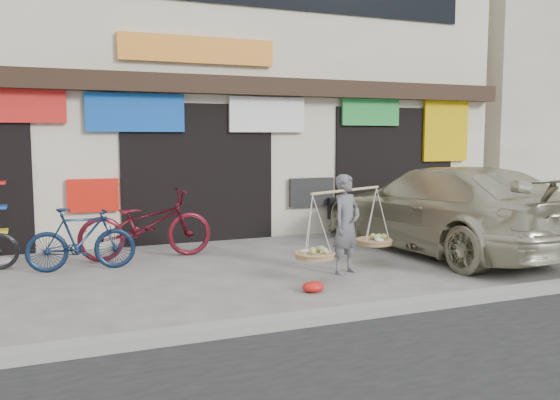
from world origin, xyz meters
name	(u,v)px	position (x,y,z in m)	size (l,w,h in m)	color
ground	(263,281)	(0.00, 0.00, 0.00)	(70.00, 70.00, 0.00)	gray
kerb	(327,316)	(0.00, -2.00, 0.06)	(70.00, 0.25, 0.12)	gray
shophouse_block	(166,78)	(0.00, 6.42, 3.45)	(14.00, 6.32, 7.00)	beige
street_vendor	(346,229)	(1.34, -0.01, 0.68)	(1.91, 1.18, 1.50)	slate
bike_1	(81,239)	(-2.34, 1.72, 0.49)	(0.46, 1.63, 0.98)	#10213C
bike_2	(146,224)	(-1.26, 2.26, 0.59)	(0.78, 2.23, 1.17)	#540E19
suv	(443,209)	(3.76, 0.83, 0.77)	(2.54, 5.47, 1.55)	#BEB999
red_bag	(313,287)	(0.41, -0.80, 0.07)	(0.31, 0.25, 0.14)	red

